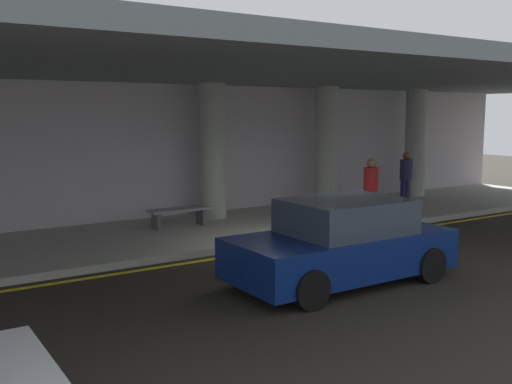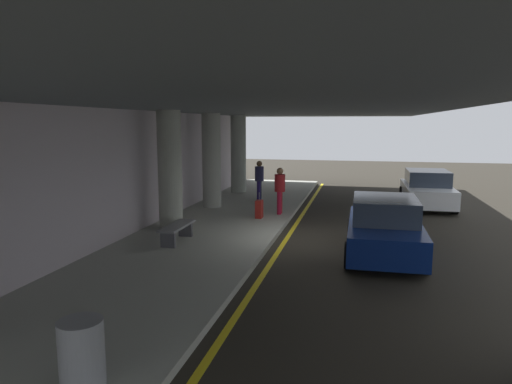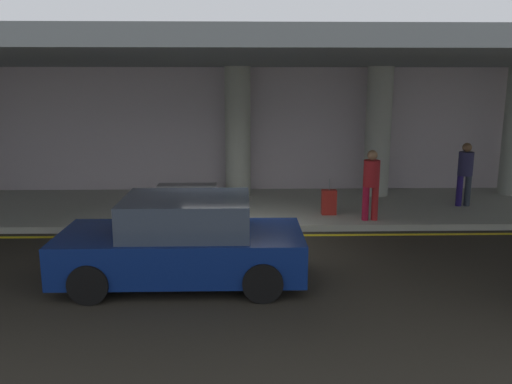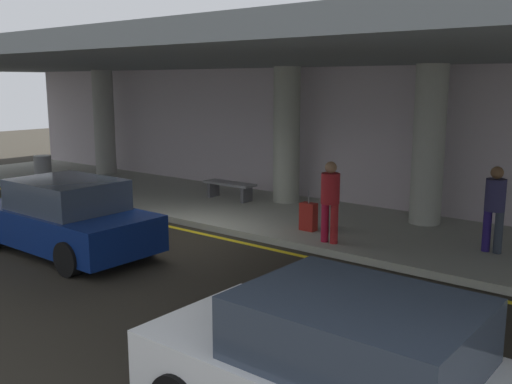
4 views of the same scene
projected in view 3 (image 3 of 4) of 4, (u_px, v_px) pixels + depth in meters
The scene contains 12 objects.
ground_plane at pixel (237, 246), 11.05m from camera, with size 60.00×60.00×0.00m, color black.
sidewalk at pixel (238, 207), 14.07m from camera, with size 26.00×4.20×0.15m, color #9C9E93.
lane_stripe_yellow at pixel (237, 236), 11.75m from camera, with size 26.00×0.14×0.01m, color yellow.
support_column_left_mid at pixel (238, 132), 14.86m from camera, with size 0.73×0.73×3.65m, color #989C8D.
support_column_center at pixel (378, 132), 14.95m from camera, with size 0.73×0.73×3.65m, color #9EA296.
ceiling_overhang at pixel (237, 58), 12.77m from camera, with size 28.00×13.20×0.30m, color slate.
terminal_back_wall at pixel (238, 132), 15.89m from camera, with size 26.00×0.30×3.80m, color #BCB0B7.
car_navy at pixel (183, 242), 8.91m from camera, with size 4.10×1.92×1.50m.
traveler_with_luggage at pixel (465, 170), 13.74m from camera, with size 0.38×0.38×1.68m.
person_waiting_for_ride at pixel (371, 180), 12.32m from camera, with size 0.38×0.38×1.68m.
suitcase_upright_primary at pixel (329, 202), 12.98m from camera, with size 0.36×0.22×0.90m.
bench_metal at pixel (187, 189), 14.37m from camera, with size 1.60×0.50×0.48m.
Camera 3 is at (0.14, -10.58, 3.40)m, focal length 36.81 mm.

